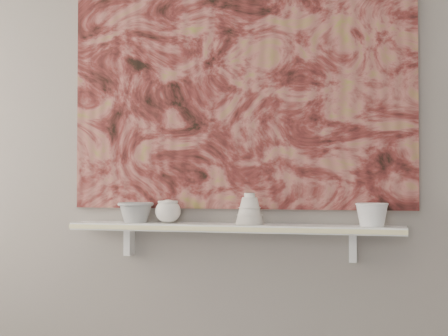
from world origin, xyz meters
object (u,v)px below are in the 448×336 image
(painting, at_px, (237,82))
(bowl_white, at_px, (372,214))
(bell_vessel, at_px, (250,209))
(bowl_grey, at_px, (136,212))
(shelf, at_px, (233,228))
(cup_cream, at_px, (168,211))

(painting, relative_size, bowl_white, 11.61)
(bell_vessel, bearing_deg, painting, 132.22)
(bowl_grey, bearing_deg, shelf, 0.00)
(bowl_grey, height_order, bowl_white, bowl_white)
(bowl_white, bearing_deg, bowl_grey, 180.00)
(painting, relative_size, bowl_grey, 9.55)
(shelf, distance_m, painting, 0.63)
(shelf, distance_m, bowl_grey, 0.44)
(shelf, relative_size, bell_vessel, 10.72)
(bowl_grey, relative_size, bowl_white, 1.22)
(shelf, xyz_separation_m, painting, (0.00, 0.08, 0.62))
(shelf, height_order, bowl_white, bowl_white)
(shelf, xyz_separation_m, bowl_grey, (-0.43, 0.00, 0.06))
(shelf, xyz_separation_m, cup_cream, (-0.28, 0.00, 0.06))
(bowl_grey, bearing_deg, bowl_white, 0.00)
(shelf, height_order, bell_vessel, bell_vessel)
(shelf, relative_size, painting, 0.93)
(painting, bearing_deg, cup_cream, -164.21)
(shelf, distance_m, cup_cream, 0.29)
(bowl_grey, xyz_separation_m, cup_cream, (0.15, 0.00, 0.00))
(shelf, distance_m, bell_vessel, 0.11)
(bell_vessel, bearing_deg, bowl_grey, 180.00)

